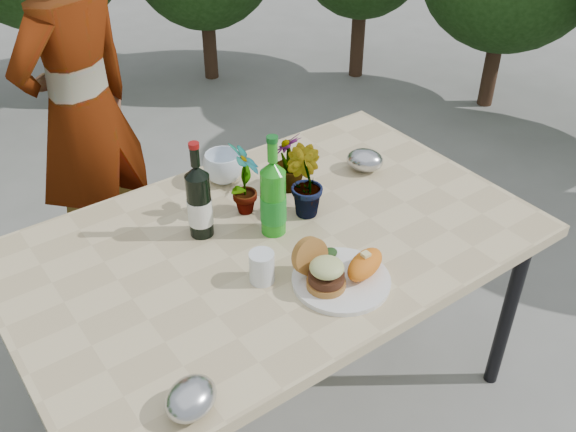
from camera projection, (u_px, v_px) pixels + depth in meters
ground at (276, 395)px, 2.42m from camera, size 80.00×80.00×0.00m
patio_table at (273, 252)px, 2.01m from camera, size 1.60×1.00×0.75m
dinner_plate at (341, 280)px, 1.81m from camera, size 0.28×0.28×0.01m
burger_stack at (322, 270)px, 1.76m from camera, size 0.11×0.16×0.11m
sweet_potato at (365, 264)px, 1.80m from camera, size 0.17×0.12×0.06m
grilled_veg at (326, 255)px, 1.87m from camera, size 0.08×0.05×0.03m
wine_bottle at (199, 202)px, 1.93m from camera, size 0.08×0.08×0.32m
sparkling_water at (273, 199)px, 1.94m from camera, size 0.08×0.08×0.33m
plastic_cup at (262, 267)px, 1.79m from camera, size 0.07×0.07×0.09m
seedling_left at (245, 179)px, 2.02m from camera, size 0.15×0.16×0.26m
seedling_mid at (304, 182)px, 2.02m from camera, size 0.13×0.15×0.23m
seedling_right at (289, 162)px, 2.15m from camera, size 0.16×0.16×0.20m
blue_bowl at (223, 167)px, 2.21m from camera, size 0.17×0.17×0.11m
foil_packet_left at (191, 398)px, 1.44m from camera, size 0.16×0.15×0.08m
foil_packet_right at (365, 160)px, 2.28m from camera, size 0.17×0.17×0.08m
person at (83, 112)px, 2.56m from camera, size 0.69×0.59×1.60m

